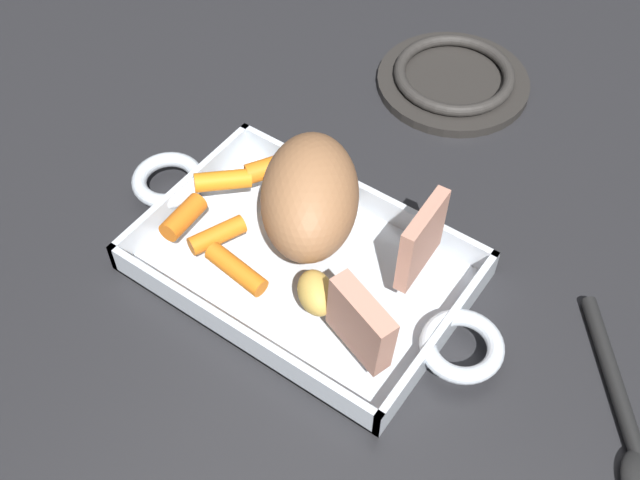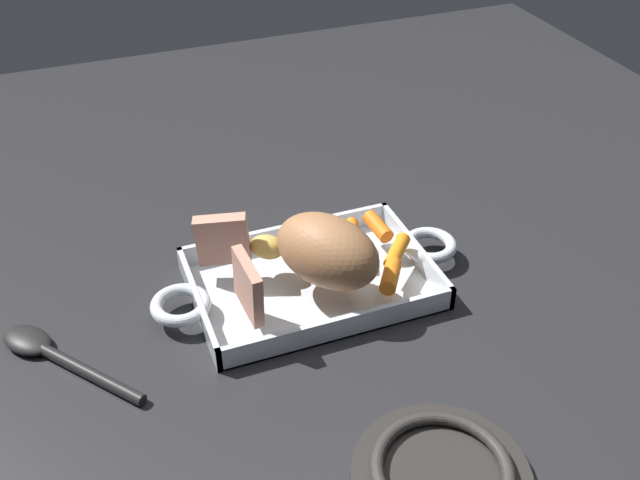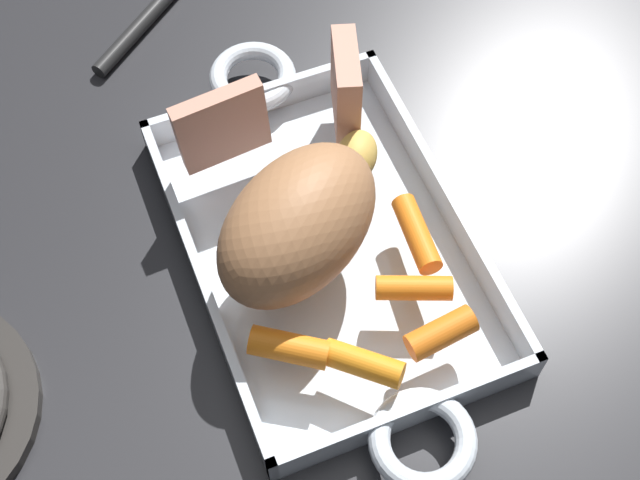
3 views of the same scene
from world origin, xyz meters
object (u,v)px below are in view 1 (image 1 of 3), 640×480
Objects in this scene: roast_slice_thin at (422,240)px; baby_carrot_northwest at (183,217)px; potato_golden_small at (316,293)px; pork_roast at (310,196)px; baby_carrot_southeast at (273,167)px; stove_burner_rear at (453,79)px; baby_carrot_southwest at (223,180)px; baby_carrot_center_right at (236,269)px; roasting_dish at (303,264)px; roast_slice_outer at (361,323)px; baby_carrot_center_left at (217,235)px; serving_spoon at (634,441)px.

roast_slice_thin is 0.25m from baby_carrot_northwest.
pork_roast is at bearing -51.06° from potato_golden_small.
baby_carrot_southeast is 0.31× the size of stove_burner_rear.
baby_carrot_northwest is 0.17m from potato_golden_small.
baby_carrot_southeast is 0.06m from baby_carrot_southwest.
baby_carrot_southeast and baby_carrot_southwest have the same top height.
baby_carrot_southwest is 0.18m from potato_golden_small.
baby_carrot_southeast is at bearing -124.52° from baby_carrot_southwest.
stove_burner_rear is at bearing -92.37° from baby_carrot_center_right.
baby_carrot_northwest is (0.03, 0.11, -0.00)m from baby_carrot_southeast.
baby_carrot_southwest is at bearing -9.70° from roasting_dish.
baby_carrot_center_left is at bearing -5.97° from roast_slice_outer.
baby_carrot_center_left is at bearing 125.18° from baby_carrot_southwest.
stove_burner_rear is (0.13, -0.41, -0.06)m from roast_slice_outer.
potato_golden_small reaches higher than baby_carrot_center_left.
pork_roast is (0.01, -0.03, 0.07)m from roasting_dish.
roasting_dish is at bearing 26.55° from roast_slice_thin.
serving_spoon is at bearing -163.76° from roast_slice_outer.
pork_roast reaches higher than baby_carrot_northwest.
roast_slice_thin is 1.30× the size of baby_carrot_southeast.
baby_carrot_northwest reaches higher than roasting_dish.
pork_roast is at bearing -131.14° from serving_spoon.
roast_slice_outer is 1.45× the size of potato_golden_small.
baby_carrot_northwest is at bearing -121.75° from serving_spoon.
baby_carrot_northwest is at bearing -0.74° from potato_golden_small.
roast_slice_thin is at bearing -119.73° from potato_golden_small.
roast_slice_outer reaches higher than baby_carrot_southeast.
potato_golden_small is at bearing 140.72° from baby_carrot_southeast.
roast_slice_outer reaches higher than potato_golden_small.
roast_slice_outer reaches higher than stove_burner_rear.
baby_carrot_center_left is at bearing -121.43° from serving_spoon.
roast_slice_outer is 1.22× the size of baby_carrot_center_left.
serving_spoon is at bearing -169.10° from baby_carrot_center_right.
baby_carrot_center_right is at bearing 12.10° from potato_golden_small.
baby_carrot_southwest reaches higher than roasting_dish.
roast_slice_outer is at bearing 166.07° from potato_golden_small.
baby_carrot_southeast reaches higher than roasting_dish.
serving_spoon is (-0.25, 0.04, -0.07)m from roast_slice_thin.
baby_carrot_center_left is at bearing -176.62° from baby_carrot_northwest.
serving_spoon is at bearing -169.43° from potato_golden_small.
baby_carrot_southeast is 0.29m from stove_burner_rear.
pork_roast reaches higher than baby_carrot_southeast.
roast_slice_thin is 0.21m from baby_carrot_center_left.
baby_carrot_southwest is 0.34m from stove_burner_rear.
baby_carrot_northwest is 0.89× the size of baby_carrot_southwest.
roast_slice_thin reaches higher than baby_carrot_southeast.
baby_carrot_center_left is at bearing 95.88° from baby_carrot_southeast.
stove_burner_rear is at bearing -107.52° from baby_carrot_southwest.
potato_golden_small is 0.26× the size of stove_burner_rear.
baby_carrot_center_left is at bearing 27.57° from roasting_dish.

